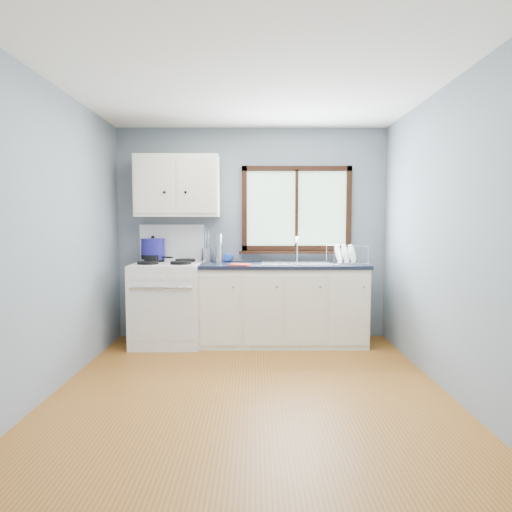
{
  "coord_description": "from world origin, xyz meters",
  "views": [
    {
      "loc": [
        0.04,
        -3.33,
        1.37
      ],
      "look_at": [
        0.05,
        0.9,
        1.05
      ],
      "focal_mm": 30.0,
      "sensor_mm": 36.0,
      "label": 1
    }
  ],
  "objects_px": {
    "thermos": "(219,248)",
    "dish_rack": "(346,258)",
    "gas_range": "(168,301)",
    "base_cabinets": "(283,308)",
    "utensil_crock": "(206,255)",
    "stockpot": "(153,249)",
    "sink": "(299,269)",
    "skillet": "(153,257)"
  },
  "relations": [
    {
      "from": "thermos",
      "to": "dish_rack",
      "type": "xyz_separation_m",
      "value": [
        1.47,
        -0.07,
        -0.11
      ]
    },
    {
      "from": "gas_range",
      "to": "base_cabinets",
      "type": "height_order",
      "value": "gas_range"
    },
    {
      "from": "thermos",
      "to": "utensil_crock",
      "type": "bearing_deg",
      "value": 156.16
    },
    {
      "from": "dish_rack",
      "to": "gas_range",
      "type": "bearing_deg",
      "value": 175.23
    },
    {
      "from": "dish_rack",
      "to": "stockpot",
      "type": "bearing_deg",
      "value": 171.08
    },
    {
      "from": "gas_range",
      "to": "sink",
      "type": "distance_m",
      "value": 1.53
    },
    {
      "from": "skillet",
      "to": "dish_rack",
      "type": "bearing_deg",
      "value": 20.15
    },
    {
      "from": "sink",
      "to": "gas_range",
      "type": "bearing_deg",
      "value": -179.29
    },
    {
      "from": "skillet",
      "to": "thermos",
      "type": "relative_size",
      "value": 1.28
    },
    {
      "from": "sink",
      "to": "dish_rack",
      "type": "bearing_deg",
      "value": 4.8
    },
    {
      "from": "gas_range",
      "to": "dish_rack",
      "type": "height_order",
      "value": "gas_range"
    },
    {
      "from": "base_cabinets",
      "to": "thermos",
      "type": "bearing_deg",
      "value": 171.27
    },
    {
      "from": "gas_range",
      "to": "utensil_crock",
      "type": "bearing_deg",
      "value": 25.14
    },
    {
      "from": "base_cabinets",
      "to": "thermos",
      "type": "xyz_separation_m",
      "value": [
        -0.74,
        0.11,
        0.68
      ]
    },
    {
      "from": "thermos",
      "to": "gas_range",
      "type": "bearing_deg",
      "value": -166.94
    },
    {
      "from": "gas_range",
      "to": "utensil_crock",
      "type": "relative_size",
      "value": 3.29
    },
    {
      "from": "sink",
      "to": "stockpot",
      "type": "relative_size",
      "value": 2.44
    },
    {
      "from": "thermos",
      "to": "stockpot",
      "type": "bearing_deg",
      "value": 178.24
    },
    {
      "from": "utensil_crock",
      "to": "dish_rack",
      "type": "bearing_deg",
      "value": -4.7
    },
    {
      "from": "sink",
      "to": "skillet",
      "type": "height_order",
      "value": "sink"
    },
    {
      "from": "dish_rack",
      "to": "utensil_crock",
      "type": "bearing_deg",
      "value": 168.71
    },
    {
      "from": "stockpot",
      "to": "gas_range",
      "type": "bearing_deg",
      "value": -38.38
    },
    {
      "from": "dish_rack",
      "to": "base_cabinets",
      "type": "bearing_deg",
      "value": 177.0
    },
    {
      "from": "base_cabinets",
      "to": "sink",
      "type": "relative_size",
      "value": 2.2
    },
    {
      "from": "skillet",
      "to": "dish_rack",
      "type": "relative_size",
      "value": 0.94
    },
    {
      "from": "skillet",
      "to": "stockpot",
      "type": "height_order",
      "value": "stockpot"
    },
    {
      "from": "gas_range",
      "to": "utensil_crock",
      "type": "height_order",
      "value": "gas_range"
    },
    {
      "from": "stockpot",
      "to": "utensil_crock",
      "type": "xyz_separation_m",
      "value": [
        0.62,
        0.04,
        -0.08
      ]
    },
    {
      "from": "gas_range",
      "to": "skillet",
      "type": "distance_m",
      "value": 0.55
    },
    {
      "from": "dish_rack",
      "to": "sink",
      "type": "bearing_deg",
      "value": 178.22
    },
    {
      "from": "skillet",
      "to": "gas_range",
      "type": "bearing_deg",
      "value": -15.0
    },
    {
      "from": "base_cabinets",
      "to": "utensil_crock",
      "type": "relative_size",
      "value": 4.48
    },
    {
      "from": "gas_range",
      "to": "stockpot",
      "type": "distance_m",
      "value": 0.64
    },
    {
      "from": "skillet",
      "to": "utensil_crock",
      "type": "xyz_separation_m",
      "value": [
        0.62,
        0.05,
        0.02
      ]
    },
    {
      "from": "skillet",
      "to": "sink",
      "type": "bearing_deg",
      "value": 17.88
    },
    {
      "from": "utensil_crock",
      "to": "thermos",
      "type": "relative_size",
      "value": 1.24
    },
    {
      "from": "thermos",
      "to": "dish_rack",
      "type": "distance_m",
      "value": 1.47
    },
    {
      "from": "skillet",
      "to": "thermos",
      "type": "bearing_deg",
      "value": 21.01
    },
    {
      "from": "dish_rack",
      "to": "skillet",
      "type": "bearing_deg",
      "value": 171.23
    },
    {
      "from": "sink",
      "to": "thermos",
      "type": "xyz_separation_m",
      "value": [
        -0.92,
        0.11,
        0.23
      ]
    },
    {
      "from": "utensil_crock",
      "to": "base_cabinets",
      "type": "bearing_deg",
      "value": -11.41
    },
    {
      "from": "sink",
      "to": "dish_rack",
      "type": "relative_size",
      "value": 1.87
    }
  ]
}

